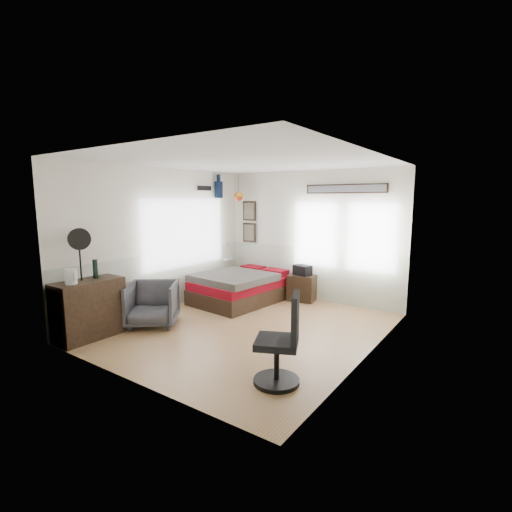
% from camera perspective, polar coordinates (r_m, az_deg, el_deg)
% --- Properties ---
extents(ground_plane, '(4.00, 4.50, 0.01)m').
position_cam_1_polar(ground_plane, '(6.28, -1.36, -11.02)').
color(ground_plane, '#A6744B').
extents(room_shell, '(4.02, 4.52, 2.71)m').
position_cam_1_polar(room_shell, '(6.13, -0.97, 4.01)').
color(room_shell, silver).
rests_on(room_shell, ground_plane).
extents(wall_decor, '(3.55, 1.32, 1.44)m').
position_cam_1_polar(wall_decor, '(8.15, 0.47, 8.60)').
color(wall_decor, black).
rests_on(wall_decor, room_shell).
extents(bed, '(1.53, 2.04, 0.61)m').
position_cam_1_polar(bed, '(7.74, -2.43, -4.87)').
color(bed, black).
rests_on(bed, ground_plane).
extents(dresser, '(0.48, 1.00, 0.90)m').
position_cam_1_polar(dresser, '(6.28, -24.28, -7.45)').
color(dresser, black).
rests_on(dresser, ground_plane).
extents(armchair, '(1.12, 1.13, 0.74)m').
position_cam_1_polar(armchair, '(6.54, -15.62, -7.09)').
color(armchair, '#494751').
rests_on(armchair, ground_plane).
extents(nightstand, '(0.61, 0.52, 0.55)m').
position_cam_1_polar(nightstand, '(7.89, 7.11, -4.86)').
color(nightstand, black).
rests_on(nightstand, ground_plane).
extents(task_chair, '(0.63, 0.63, 1.08)m').
position_cam_1_polar(task_chair, '(4.37, 4.01, -13.86)').
color(task_chair, black).
rests_on(task_chair, ground_plane).
extents(kettle, '(0.20, 0.17, 0.22)m').
position_cam_1_polar(kettle, '(5.98, -26.59, -2.84)').
color(kettle, silver).
rests_on(kettle, dresser).
extents(bottle, '(0.07, 0.07, 0.29)m').
position_cam_1_polar(bottle, '(6.29, -23.49, -1.80)').
color(bottle, black).
rests_on(bottle, dresser).
extents(stand_fan, '(0.16, 0.32, 0.80)m').
position_cam_1_polar(stand_fan, '(6.10, -25.56, 2.25)').
color(stand_fan, black).
rests_on(stand_fan, dresser).
extents(black_bag, '(0.40, 0.31, 0.21)m').
position_cam_1_polar(black_bag, '(7.81, 7.16, -2.16)').
color(black_bag, black).
rests_on(black_bag, nightstand).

